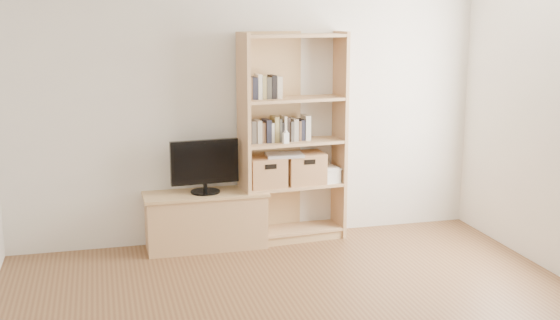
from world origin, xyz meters
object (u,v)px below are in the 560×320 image
object	(u,v)px
bookshelf	(293,138)
basket_right	(305,168)
laptop	(284,155)
tv_stand	(206,221)
baby_monitor	(286,138)
television	(205,167)
basket_left	(266,172)

from	to	relation	value
bookshelf	basket_right	distance (m)	0.31
bookshelf	laptop	xyz separation A→B (m)	(-0.09, -0.03, -0.15)
bookshelf	laptop	bearing A→B (deg)	-167.53
tv_stand	basket_right	distance (m)	1.06
baby_monitor	basket_right	world-z (taller)	baby_monitor
television	baby_monitor	world-z (taller)	baby_monitor
tv_stand	basket_right	size ratio (longest dim) A/B	3.05
tv_stand	bookshelf	distance (m)	1.11
television	basket_right	world-z (taller)	television
tv_stand	bookshelf	world-z (taller)	bookshelf
basket_left	tv_stand	bearing A→B (deg)	176.40
television	tv_stand	bearing A→B (deg)	-4.76
tv_stand	television	bearing A→B (deg)	179.75
baby_monitor	laptop	distance (m)	0.20
tv_stand	baby_monitor	xyz separation A→B (m)	(0.74, -0.09, 0.76)
basket_left	basket_right	distance (m)	0.38
basket_right	tv_stand	bearing A→B (deg)	179.76
basket_left	basket_right	world-z (taller)	basket_right
baby_monitor	laptop	xyz separation A→B (m)	(0.01, 0.09, -0.18)
basket_left	laptop	xyz separation A→B (m)	(0.17, 0.00, 0.15)
baby_monitor	basket_right	xyz separation A→B (m)	(0.22, 0.12, -0.32)
tv_stand	laptop	size ratio (longest dim) A/B	3.17
basket_left	bookshelf	bearing A→B (deg)	2.74
basket_right	baby_monitor	bearing A→B (deg)	-152.80
tv_stand	bookshelf	xyz separation A→B (m)	(0.84, 0.03, 0.73)
tv_stand	baby_monitor	world-z (taller)	baby_monitor
tv_stand	laptop	distance (m)	0.95
television	basket_left	world-z (taller)	television
bookshelf	laptop	size ratio (longest dim) A/B	5.74
television	basket_left	xyz separation A→B (m)	(0.58, -0.00, -0.08)
tv_stand	basket_left	xyz separation A→B (m)	(0.58, -0.00, 0.44)
basket_left	basket_right	bearing A→B (deg)	1.55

